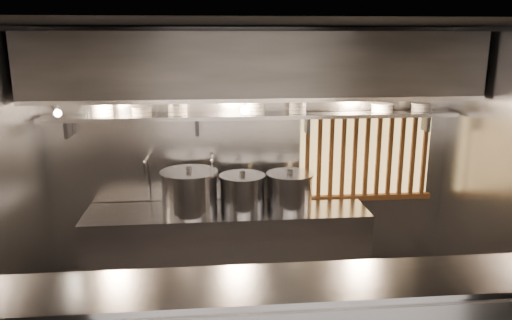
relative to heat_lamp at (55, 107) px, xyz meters
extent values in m
plane|color=black|center=(1.90, -0.85, 0.73)|extent=(4.50, 4.50, 0.00)
plane|color=gray|center=(1.90, 0.65, -0.67)|extent=(4.50, 0.00, 4.50)
cube|color=#9E9EA4|center=(1.90, -1.80, -0.95)|extent=(4.50, 0.56, 0.03)
cube|color=#9E9EA4|center=(1.60, 0.28, -1.62)|extent=(3.00, 0.70, 0.90)
cube|color=#9E9EA4|center=(1.90, 0.47, -0.19)|extent=(4.40, 0.34, 0.04)
cube|color=#2D2D30|center=(1.90, 0.25, 0.36)|extent=(4.40, 0.80, 0.65)
cube|color=#9E9EA4|center=(1.90, -0.15, 0.05)|extent=(4.40, 0.03, 0.04)
cube|color=#E9BA68|center=(3.20, 0.63, -0.69)|extent=(1.50, 0.02, 0.92)
cube|color=brown|center=(3.20, 0.58, -0.20)|extent=(1.56, 0.06, 0.06)
cube|color=brown|center=(3.20, 0.58, -1.18)|extent=(1.56, 0.06, 0.06)
cube|color=brown|center=(2.52, 0.58, -0.69)|extent=(0.04, 0.04, 0.92)
cube|color=brown|center=(2.65, 0.58, -0.69)|extent=(0.04, 0.04, 0.92)
cube|color=brown|center=(2.79, 0.58, -0.69)|extent=(0.04, 0.04, 0.92)
cube|color=brown|center=(2.93, 0.58, -0.69)|extent=(0.04, 0.04, 0.92)
cube|color=brown|center=(3.06, 0.58, -0.69)|extent=(0.04, 0.04, 0.92)
cube|color=brown|center=(3.20, 0.58, -0.69)|extent=(0.04, 0.04, 0.92)
cube|color=brown|center=(3.33, 0.58, -0.69)|extent=(0.04, 0.04, 0.92)
cube|color=brown|center=(3.47, 0.58, -0.69)|extent=(0.04, 0.04, 0.92)
cube|color=brown|center=(3.61, 0.58, -0.69)|extent=(0.04, 0.04, 0.92)
cube|color=brown|center=(3.74, 0.58, -0.69)|extent=(0.04, 0.04, 0.92)
cube|color=brown|center=(3.88, 0.58, -0.69)|extent=(0.05, 0.04, 0.92)
cylinder|color=silver|center=(0.75, 0.60, -0.88)|extent=(0.03, 0.03, 0.48)
sphere|color=silver|center=(0.75, 0.60, -0.64)|extent=(0.04, 0.04, 0.04)
cylinder|color=silver|center=(0.75, 0.47, -0.64)|extent=(0.03, 0.26, 0.03)
sphere|color=silver|center=(0.75, 0.34, -0.64)|extent=(0.04, 0.04, 0.04)
cylinder|color=silver|center=(0.75, 0.34, -0.71)|extent=(0.03, 0.03, 0.14)
cylinder|color=silver|center=(1.45, 0.60, -0.88)|extent=(0.03, 0.03, 0.48)
sphere|color=silver|center=(1.45, 0.60, -0.64)|extent=(0.04, 0.04, 0.04)
cylinder|color=silver|center=(1.45, 0.47, -0.64)|extent=(0.03, 0.26, 0.03)
sphere|color=silver|center=(1.45, 0.34, -0.64)|extent=(0.04, 0.04, 0.04)
cylinder|color=silver|center=(1.45, 0.34, -0.71)|extent=(0.03, 0.03, 0.14)
cone|color=#9E9EA4|center=(0.00, 0.00, 0.00)|extent=(0.25, 0.27, 0.20)
sphere|color=#FFE0B2|center=(0.03, -0.02, -0.06)|extent=(0.07, 0.07, 0.07)
cylinder|color=#2D2D30|center=(0.00, 0.10, 0.08)|extent=(0.02, 0.22, 0.02)
cylinder|color=#2D2D30|center=(1.80, 0.35, -0.03)|extent=(0.01, 0.01, 0.12)
sphere|color=#FFE0B2|center=(1.80, 0.35, -0.11)|extent=(0.09, 0.09, 0.09)
cylinder|color=#9E9EA4|center=(1.21, 0.26, -0.96)|extent=(0.59, 0.59, 0.42)
cylinder|color=#9E9EA4|center=(1.21, 0.26, -0.74)|extent=(0.62, 0.62, 0.03)
cylinder|color=#2D2D30|center=(1.21, 0.26, -0.70)|extent=(0.06, 0.06, 0.04)
cylinder|color=#9E9EA4|center=(2.27, 0.29, -0.99)|extent=(0.55, 0.55, 0.36)
cylinder|color=#9E9EA4|center=(2.27, 0.29, -0.80)|extent=(0.59, 0.59, 0.03)
cylinder|color=#2D2D30|center=(2.27, 0.29, -0.76)|extent=(0.06, 0.06, 0.04)
cylinder|color=#9E9EA4|center=(1.76, 0.27, -0.99)|extent=(0.51, 0.51, 0.35)
cylinder|color=#9E9EA4|center=(1.76, 0.27, -0.80)|extent=(0.54, 0.54, 0.03)
cylinder|color=#2D2D30|center=(1.76, 0.27, -0.76)|extent=(0.06, 0.06, 0.04)
cylinder|color=silver|center=(0.33, 0.47, -0.15)|extent=(0.23, 0.23, 0.03)
cylinder|color=silver|center=(0.33, 0.47, -0.11)|extent=(0.23, 0.23, 0.03)
cylinder|color=silver|center=(0.33, 0.47, -0.07)|extent=(0.23, 0.23, 0.03)
cylinder|color=silver|center=(0.33, 0.47, -0.04)|extent=(0.25, 0.25, 0.01)
cylinder|color=silver|center=(0.73, 0.47, -0.15)|extent=(0.20, 0.20, 0.03)
cylinder|color=silver|center=(0.73, 0.47, -0.11)|extent=(0.20, 0.20, 0.03)
cylinder|color=silver|center=(0.73, 0.47, -0.08)|extent=(0.22, 0.22, 0.01)
cylinder|color=silver|center=(1.10, 0.47, -0.15)|extent=(0.20, 0.20, 0.03)
cylinder|color=silver|center=(1.10, 0.47, -0.11)|extent=(0.20, 0.20, 0.03)
cylinder|color=silver|center=(1.10, 0.47, -0.07)|extent=(0.20, 0.20, 0.03)
cylinder|color=silver|center=(1.10, 0.47, -0.03)|extent=(0.20, 0.20, 0.03)
cylinder|color=silver|center=(1.10, 0.47, -0.01)|extent=(0.21, 0.21, 0.01)
cylinder|color=silver|center=(1.92, 0.47, -0.15)|extent=(0.20, 0.20, 0.03)
cylinder|color=silver|center=(1.92, 0.47, -0.11)|extent=(0.20, 0.20, 0.03)
cylinder|color=silver|center=(1.92, 0.47, -0.07)|extent=(0.20, 0.20, 0.03)
cylinder|color=silver|center=(1.92, 0.47, -0.03)|extent=(0.20, 0.20, 0.03)
cylinder|color=silver|center=(1.92, 0.47, -0.01)|extent=(0.22, 0.22, 0.01)
cylinder|color=silver|center=(2.37, 0.47, -0.15)|extent=(0.18, 0.18, 0.03)
cylinder|color=silver|center=(2.37, 0.47, -0.11)|extent=(0.18, 0.18, 0.03)
cylinder|color=silver|center=(2.37, 0.47, -0.07)|extent=(0.18, 0.18, 0.03)
cylinder|color=silver|center=(2.37, 0.47, -0.03)|extent=(0.18, 0.18, 0.03)
cylinder|color=silver|center=(2.37, 0.47, -0.01)|extent=(0.20, 0.20, 0.01)
cylinder|color=silver|center=(3.31, 0.47, -0.15)|extent=(0.23, 0.23, 0.03)
cylinder|color=silver|center=(3.31, 0.47, -0.11)|extent=(0.23, 0.23, 0.03)
cylinder|color=silver|center=(3.31, 0.47, -0.08)|extent=(0.24, 0.24, 0.01)
cylinder|color=silver|center=(3.74, 0.47, -0.15)|extent=(0.19, 0.19, 0.03)
cylinder|color=silver|center=(3.74, 0.47, -0.11)|extent=(0.19, 0.19, 0.03)
cylinder|color=silver|center=(3.74, 0.47, -0.08)|extent=(0.20, 0.20, 0.01)
camera|label=1|loc=(1.42, -4.77, 0.64)|focal=35.00mm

